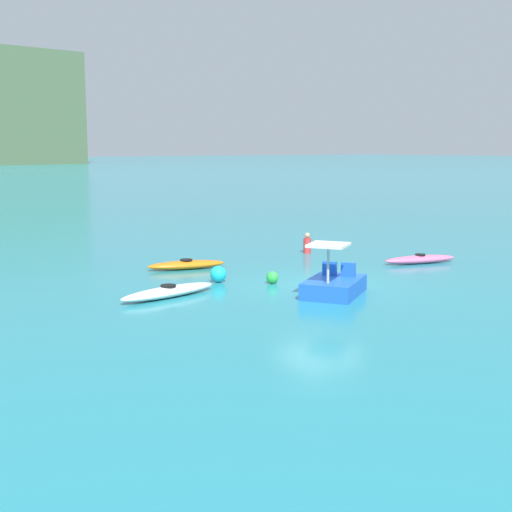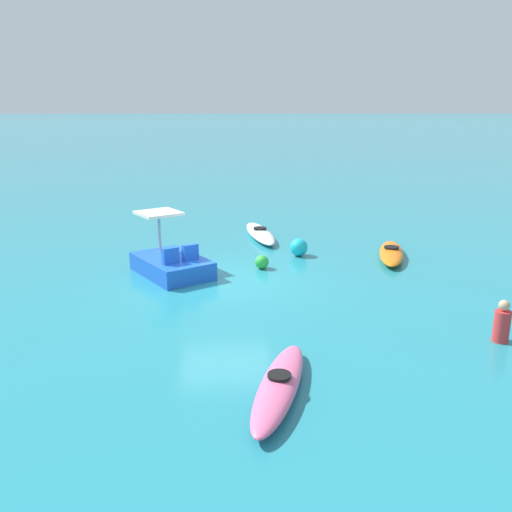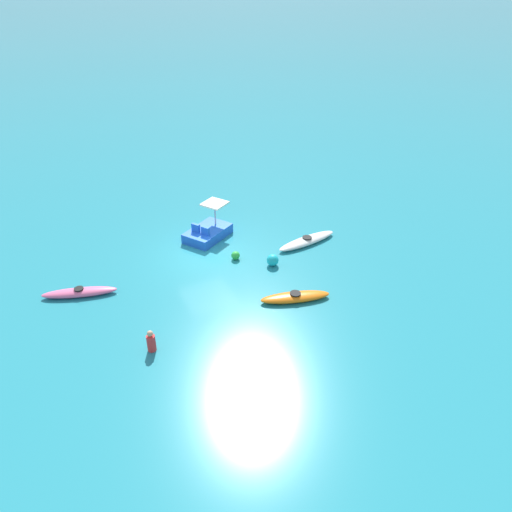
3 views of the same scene
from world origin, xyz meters
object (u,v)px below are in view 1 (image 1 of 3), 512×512
object	(u,v)px
kayak_orange	(186,265)
pedal_boat_blue	(334,284)
kayak_pink	(420,259)
person_near_shore	(307,244)
buoy_cyan	(218,274)
kayak_white	(168,292)
buoy_green	(272,277)

from	to	relation	value
kayak_orange	pedal_boat_blue	bearing A→B (deg)	-78.69
kayak_pink	person_near_shore	xyz separation A→B (m)	(-1.84, 4.63, 0.22)
pedal_boat_blue	person_near_shore	world-z (taller)	pedal_boat_blue
kayak_orange	kayak_pink	distance (m)	9.08
buoy_cyan	kayak_white	bearing A→B (deg)	-156.67
kayak_orange	kayak_pink	world-z (taller)	same
pedal_boat_blue	kayak_white	bearing A→B (deg)	147.12
kayak_white	buoy_cyan	distance (m)	2.71
buoy_cyan	kayak_orange	bearing A→B (deg)	81.63
kayak_orange	person_near_shore	distance (m)	6.20
kayak_pink	pedal_boat_blue	distance (m)	7.11
person_near_shore	buoy_cyan	bearing A→B (deg)	-153.96
buoy_cyan	buoy_green	distance (m)	1.83
kayak_white	pedal_boat_blue	xyz separation A→B (m)	(4.23, -2.73, 0.17)
kayak_pink	kayak_orange	bearing A→B (deg)	152.13
kayak_white	buoy_green	size ratio (longest dim) A/B	8.60
buoy_cyan	buoy_green	size ratio (longest dim) A/B	1.37
person_near_shore	kayak_pink	bearing A→B (deg)	-68.34
kayak_pink	pedal_boat_blue	xyz separation A→B (m)	(-6.70, -2.40, 0.17)
buoy_green	kayak_white	bearing A→B (deg)	177.33
buoy_cyan	buoy_green	xyz separation A→B (m)	(1.33, -1.25, -0.07)
pedal_boat_blue	person_near_shore	xyz separation A→B (m)	(4.85, 7.03, 0.05)
kayak_white	buoy_green	distance (m)	3.82
kayak_white	kayak_orange	bearing A→B (deg)	53.37
pedal_boat_blue	buoy_cyan	world-z (taller)	pedal_boat_blue
kayak_white	buoy_cyan	size ratio (longest dim) A/B	6.28
buoy_cyan	person_near_shore	bearing A→B (deg)	26.04
kayak_orange	kayak_white	bearing A→B (deg)	-126.63
kayak_white	kayak_pink	bearing A→B (deg)	-1.77
kayak_orange	buoy_green	size ratio (longest dim) A/B	7.42
buoy_cyan	person_near_shore	world-z (taller)	person_near_shore
kayak_orange	kayak_white	world-z (taller)	same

